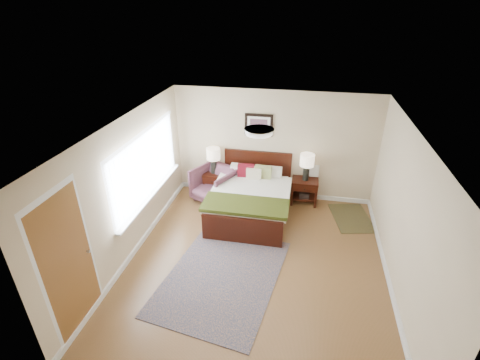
# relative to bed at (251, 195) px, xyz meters

# --- Properties ---
(floor) EXTENTS (5.00, 5.00, 0.00)m
(floor) POSITION_rel_bed_xyz_m (0.35, -1.51, -0.50)
(floor) COLOR brown
(floor) RESTS_ON ground
(back_wall) EXTENTS (4.50, 0.04, 2.50)m
(back_wall) POSITION_rel_bed_xyz_m (0.35, 0.99, 0.75)
(back_wall) COLOR #CAB992
(back_wall) RESTS_ON ground
(front_wall) EXTENTS (4.50, 0.04, 2.50)m
(front_wall) POSITION_rel_bed_xyz_m (0.35, -4.01, 0.75)
(front_wall) COLOR #CAB992
(front_wall) RESTS_ON ground
(left_wall) EXTENTS (0.04, 5.00, 2.50)m
(left_wall) POSITION_rel_bed_xyz_m (-1.90, -1.51, 0.75)
(left_wall) COLOR #CAB992
(left_wall) RESTS_ON ground
(right_wall) EXTENTS (0.04, 5.00, 2.50)m
(right_wall) POSITION_rel_bed_xyz_m (2.60, -1.51, 0.75)
(right_wall) COLOR #CAB992
(right_wall) RESTS_ON ground
(ceiling) EXTENTS (4.50, 5.00, 0.02)m
(ceiling) POSITION_rel_bed_xyz_m (0.35, -1.51, 2.00)
(ceiling) COLOR white
(ceiling) RESTS_ON back_wall
(window) EXTENTS (0.11, 2.72, 1.32)m
(window) POSITION_rel_bed_xyz_m (-1.85, -0.81, 0.88)
(window) COLOR silver
(window) RESTS_ON left_wall
(door) EXTENTS (0.06, 1.00, 2.18)m
(door) POSITION_rel_bed_xyz_m (-1.88, -3.26, 0.57)
(door) COLOR silver
(door) RESTS_ON ground
(ceil_fixture) EXTENTS (0.44, 0.44, 0.08)m
(ceil_fixture) POSITION_rel_bed_xyz_m (0.35, -1.51, 1.96)
(ceil_fixture) COLOR white
(ceil_fixture) RESTS_ON ceiling
(bed) EXTENTS (1.67, 2.01, 1.08)m
(bed) POSITION_rel_bed_xyz_m (0.00, 0.00, 0.00)
(bed) COLOR black
(bed) RESTS_ON ground
(wall_art) EXTENTS (0.62, 0.05, 0.50)m
(wall_art) POSITION_rel_bed_xyz_m (0.00, 0.96, 1.22)
(wall_art) COLOR black
(wall_art) RESTS_ON back_wall
(nightstand_left) EXTENTS (0.46, 0.42, 0.55)m
(nightstand_left) POSITION_rel_bed_xyz_m (-1.00, 0.74, -0.07)
(nightstand_left) COLOR black
(nightstand_left) RESTS_ON ground
(nightstand_right) EXTENTS (0.58, 0.44, 0.58)m
(nightstand_right) POSITION_rel_bed_xyz_m (1.11, 0.75, -0.14)
(nightstand_right) COLOR black
(nightstand_right) RESTS_ON ground
(lamp_left) EXTENTS (0.31, 0.31, 0.61)m
(lamp_left) POSITION_rel_bed_xyz_m (-1.00, 0.76, 0.47)
(lamp_left) COLOR black
(lamp_left) RESTS_ON nightstand_left
(lamp_right) EXTENTS (0.31, 0.31, 0.61)m
(lamp_right) POSITION_rel_bed_xyz_m (1.11, 0.76, 0.50)
(lamp_right) COLOR black
(lamp_right) RESTS_ON nightstand_right
(armchair) EXTENTS (1.14, 1.15, 0.79)m
(armchair) POSITION_rel_bed_xyz_m (-0.93, 0.49, -0.11)
(armchair) COLOR brown
(armchair) RESTS_ON ground
(rug_persian) EXTENTS (2.13, 2.74, 0.01)m
(rug_persian) POSITION_rel_bed_xyz_m (-0.14, -1.96, -0.50)
(rug_persian) COLOR #0E2346
(rug_persian) RESTS_ON ground
(rug_navy) EXTENTS (0.97, 1.26, 0.01)m
(rug_navy) POSITION_rel_bed_xyz_m (2.15, 0.29, -0.50)
(rug_navy) COLOR black
(rug_navy) RESTS_ON ground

